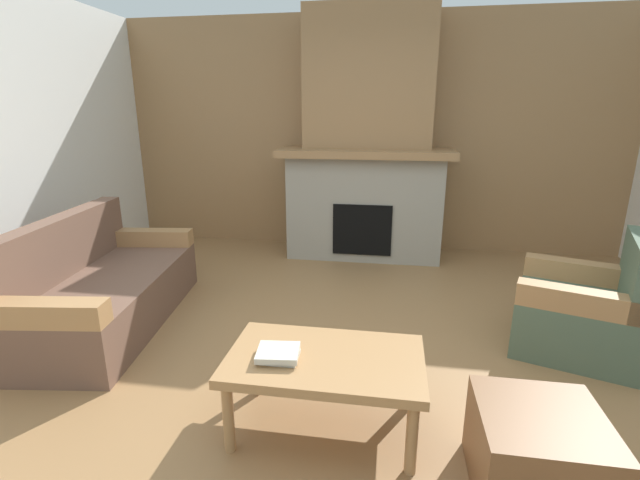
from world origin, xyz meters
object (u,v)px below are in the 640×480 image
fireplace (366,154)px  coffee_table (325,365)px  couch (101,289)px  armchair (585,311)px  ottoman (537,454)px

fireplace → coffee_table: size_ratio=2.70×
couch → coffee_table: 2.14m
armchair → coffee_table: (-1.66, -1.10, 0.08)m
couch → armchair: same height
armchair → couch: bearing=-177.3°
armchair → coffee_table: bearing=-146.5°
couch → coffee_table: size_ratio=1.90×
coffee_table → fireplace: bearing=90.0°
fireplace → ottoman: bearing=-74.0°
armchair → ottoman: armchair is taller
armchair → ottoman: (-0.69, -1.37, -0.09)m
coffee_table → ottoman: coffee_table is taller
couch → ottoman: 3.13m
ottoman → couch: bearing=157.5°
armchair → ottoman: size_ratio=1.86×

